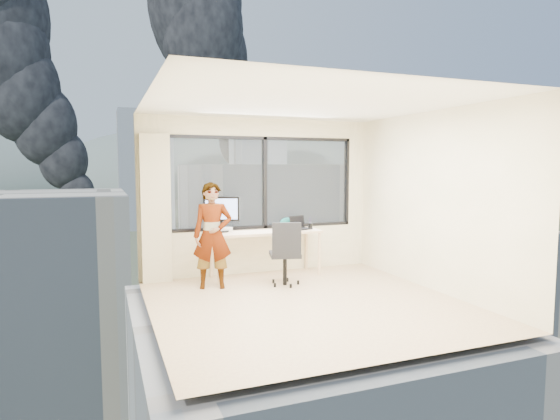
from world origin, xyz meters
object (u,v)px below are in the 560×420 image
chair (285,252)px  person (213,235)px  desk (266,253)px  game_console (222,229)px  laptop (302,223)px  monitor (222,214)px  handbag (287,223)px

chair → person: 1.12m
desk → game_console: size_ratio=6.46×
person → laptop: size_ratio=4.69×
person → monitor: bearing=76.1°
person → handbag: 1.55m
chair → game_console: size_ratio=3.59×
person → monitor: 0.68m
monitor → game_console: monitor is taller
handbag → person: bearing=-136.4°
person → handbag: size_ratio=6.49×
game_console → monitor: bearing=-113.2°
chair → laptop: bearing=63.3°
chair → person: person is taller
desk → chair: (0.08, -0.66, 0.13)m
laptop → handbag: (-0.18, 0.21, -0.01)m
monitor → laptop: size_ratio=1.73×
game_console → laptop: size_ratio=0.83×
chair → game_console: 1.20m
desk → handbag: size_ratio=7.44×
person → laptop: person is taller
laptop → handbag: laptop is taller
monitor → handbag: bearing=23.7°
chair → monitor: (-0.78, 0.80, 0.54)m
chair → desk: bearing=111.1°
game_console → chair: bearing=-55.2°
monitor → handbag: size_ratio=2.40×
monitor → game_console: 0.27m
game_console → desk: bearing=-23.8°
chair → laptop: size_ratio=2.99×
person → game_console: 0.73m
desk → person: 1.15m
monitor → laptop: bearing=14.3°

